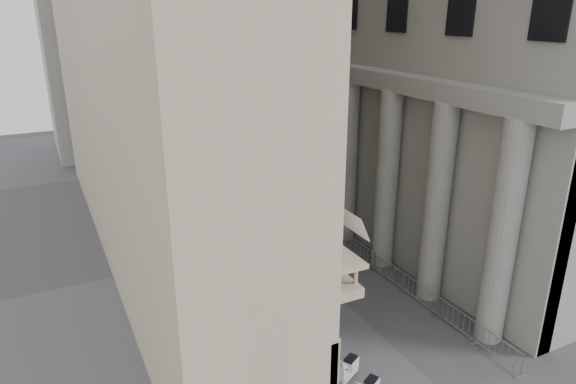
{
  "coord_description": "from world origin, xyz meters",
  "views": [
    {
      "loc": [
        -12.53,
        -7.52,
        13.95
      ],
      "look_at": [
        -0.76,
        16.14,
        4.5
      ],
      "focal_mm": 32.0,
      "sensor_mm": 36.0,
      "label": 1
    }
  ],
  "objects_px": {
    "street_lamp": "(185,152)",
    "pedestrian_a": "(230,181)",
    "info_kiosk": "(264,261)",
    "pedestrian_b": "(219,170)",
    "security_tent": "(228,191)"
  },
  "relations": [
    {
      "from": "security_tent",
      "to": "pedestrian_a",
      "type": "bearing_deg",
      "value": 69.56
    },
    {
      "from": "street_lamp",
      "to": "pedestrian_a",
      "type": "xyz_separation_m",
      "value": [
        4.01,
        1.92,
        -3.37
      ]
    },
    {
      "from": "info_kiosk",
      "to": "pedestrian_a",
      "type": "bearing_deg",
      "value": 56.76
    },
    {
      "from": "security_tent",
      "to": "pedestrian_b",
      "type": "height_order",
      "value": "security_tent"
    },
    {
      "from": "security_tent",
      "to": "info_kiosk",
      "type": "height_order",
      "value": "security_tent"
    },
    {
      "from": "street_lamp",
      "to": "info_kiosk",
      "type": "height_order",
      "value": "street_lamp"
    },
    {
      "from": "info_kiosk",
      "to": "pedestrian_b",
      "type": "height_order",
      "value": "info_kiosk"
    },
    {
      "from": "info_kiosk",
      "to": "pedestrian_b",
      "type": "distance_m",
      "value": 17.52
    },
    {
      "from": "info_kiosk",
      "to": "security_tent",
      "type": "bearing_deg",
      "value": 64.7
    },
    {
      "from": "security_tent",
      "to": "pedestrian_b",
      "type": "bearing_deg",
      "value": 74.32
    },
    {
      "from": "street_lamp",
      "to": "pedestrian_a",
      "type": "relative_size",
      "value": 4.23
    },
    {
      "from": "security_tent",
      "to": "pedestrian_b",
      "type": "distance_m",
      "value": 10.57
    },
    {
      "from": "pedestrian_b",
      "to": "info_kiosk",
      "type": "bearing_deg",
      "value": 88.95
    },
    {
      "from": "info_kiosk",
      "to": "pedestrian_a",
      "type": "distance_m",
      "value": 14.6
    },
    {
      "from": "security_tent",
      "to": "street_lamp",
      "type": "distance_m",
      "value": 5.58
    }
  ]
}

